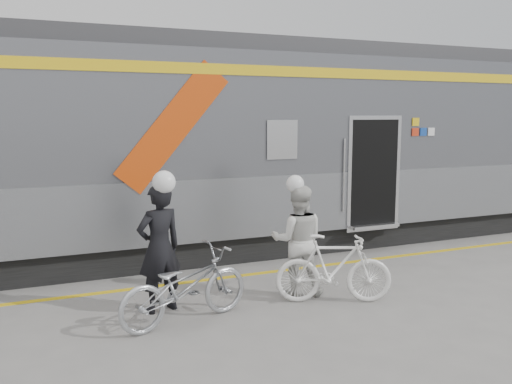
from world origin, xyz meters
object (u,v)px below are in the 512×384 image
man (159,248)px  woman (298,240)px  bicycle_right (334,269)px  bicycle_left (185,286)px

man → woman: size_ratio=1.08×
man → bicycle_right: bearing=149.4°
bicycle_left → bicycle_right: bearing=-107.9°
man → bicycle_left: size_ratio=0.95×
man → bicycle_left: 0.71m
woman → bicycle_left: bearing=36.7°
man → bicycle_right: size_ratio=1.07×
woman → bicycle_right: woman is taller
man → bicycle_left: bearing=94.3°
bicycle_left → man: bearing=4.3°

